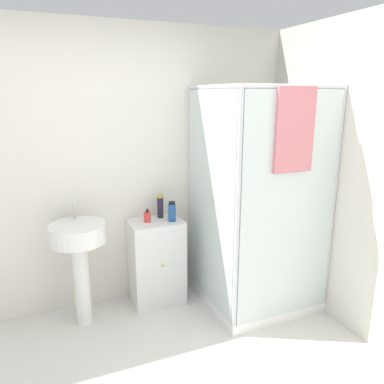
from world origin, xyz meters
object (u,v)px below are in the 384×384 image
Objects in this scene: shampoo_bottle_blue at (172,212)px; soap_dispenser at (147,217)px; sink at (79,249)px; shampoo_bottle_tall_black at (160,207)px.

soap_dispenser is at bearing 162.14° from shampoo_bottle_blue.
sink reaches higher than soap_dispenser.
shampoo_bottle_blue is at bearing -17.86° from soap_dispenser.
soap_dispenser is 0.67× the size of shampoo_bottle_blue.
soap_dispenser is at bearing 10.18° from sink.
shampoo_bottle_blue is at bearing -65.15° from shampoo_bottle_tall_black.
shampoo_bottle_blue is (0.21, -0.07, 0.04)m from soap_dispenser.
soap_dispenser is at bearing -153.58° from shampoo_bottle_tall_black.
soap_dispenser is (0.61, 0.11, 0.16)m from sink.
shampoo_bottle_tall_black is (0.76, 0.18, 0.22)m from sink.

